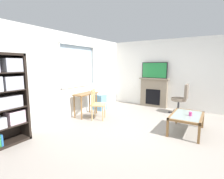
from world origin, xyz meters
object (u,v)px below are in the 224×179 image
Objects in this scene: bookshelf at (1,97)px; sippy_cup at (190,114)px; desk_under_window at (86,98)px; plastic_drawer_unit at (100,102)px; fireplace at (154,92)px; coffee_table at (187,117)px; wooden_chair at (97,104)px; tv at (154,70)px; office_chair at (182,97)px.

bookshelf is 20.64× the size of sippy_cup.
sippy_cup is at bearing -85.61° from desk_under_window.
fireplace reaches higher than plastic_drawer_unit.
bookshelf reaches higher than coffee_table.
coffee_table is at bearing -84.50° from desk_under_window.
wooden_chair reaches higher than sippy_cup.
sippy_cup is (0.23, -3.02, -0.10)m from desk_under_window.
tv reaches higher than office_chair.
office_chair is (1.84, -2.55, -0.03)m from desk_under_window.
plastic_drawer_unit is at bearing 111.48° from office_chair.
fireplace reaches higher than wooden_chair.
office_chair is 0.92× the size of coffee_table.
fireplace is 0.85m from tv.
plastic_drawer_unit is 3.13m from sippy_cup.
desk_under_window is at bearing 147.54° from fireplace.
wooden_chair is at bearing -147.46° from plastic_drawer_unit.
tv is at bearing 68.22° from office_chair.
fireplace is 1.18m from office_chair.
office_chair reaches higher than plastic_drawer_unit.
bookshelf is at bearing 129.91° from sippy_cup.
tv is at bearing -32.67° from desk_under_window.
bookshelf is at bearing 178.99° from plastic_drawer_unit.
desk_under_window is 0.92× the size of wooden_chair.
coffee_table is at bearing -143.55° from fireplace.
bookshelf is 2.42m from desk_under_window.
bookshelf is 4.10m from sippy_cup.
tv is at bearing -18.57° from bookshelf.
bookshelf is 2.25× the size of desk_under_window.
tv is (2.27, -1.46, 0.83)m from desk_under_window.
tv is at bearing -45.96° from plastic_drawer_unit.
bookshelf is at bearing 131.18° from coffee_table.
sippy_cup is at bearing -50.09° from bookshelf.
desk_under_window reaches higher than coffee_table.
desk_under_window reaches higher than plastic_drawer_unit.
desk_under_window is at bearing -2.56° from bookshelf.
tv is 2.73m from sippy_cup.
fireplace is at bearing -21.67° from wooden_chair.
desk_under_window is 2.82m from tv.
wooden_chair is (-0.07, -0.52, -0.12)m from desk_under_window.
plastic_drawer_unit is 2.80m from office_chair.
plastic_drawer_unit is 2.38m from tv.
bookshelf is 5.00m from office_chair.
desk_under_window is 3.14m from office_chair.
wooden_chair is at bearing 158.17° from tv.
plastic_drawer_unit is at bearing 79.92° from coffee_table.
bookshelf is 2.45m from wooden_chair.
coffee_table is at bearing 56.70° from sippy_cup.
coffee_table is at bearing -48.82° from bookshelf.
desk_under_window is 0.87m from plastic_drawer_unit.
tv reaches higher than coffee_table.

